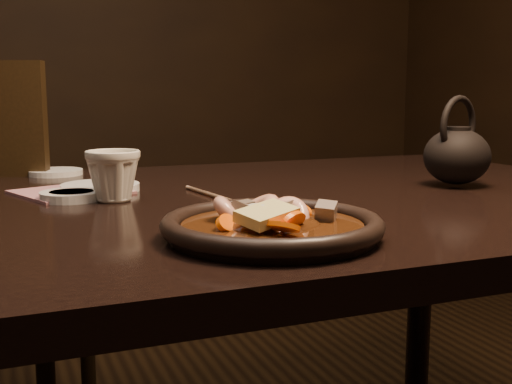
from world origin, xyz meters
name	(u,v)px	position (x,y,z in m)	size (l,w,h in m)	color
wall_back	(39,4)	(0.00, 3.00, 1.40)	(5.00, 0.02, 2.80)	black
table	(188,248)	(0.00, 0.00, 0.67)	(1.60, 0.90, 0.75)	black
plate	(272,227)	(0.02, -0.29, 0.76)	(0.26, 0.26, 0.03)	black
stirfry	(270,221)	(0.02, -0.28, 0.77)	(0.16, 0.16, 0.05)	#341909
soy_dish	(72,196)	(-0.17, 0.07, 0.76)	(0.10, 0.10, 0.01)	white
saucer_left	(100,188)	(-0.11, 0.14, 0.76)	(0.13, 0.13, 0.01)	white
saucer_right	(55,172)	(-0.16, 0.38, 0.76)	(0.11, 0.11, 0.01)	white
tea_cup	(113,174)	(-0.11, 0.03, 0.79)	(0.08, 0.08, 0.08)	white
chopsticks	(217,197)	(0.05, -0.01, 0.75)	(0.04, 0.22, 0.01)	#A27C5C
napkin	(71,192)	(-0.16, 0.13, 0.75)	(0.16, 0.16, 0.00)	#A16366
teapot	(457,153)	(0.48, -0.04, 0.81)	(0.14, 0.12, 0.16)	black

